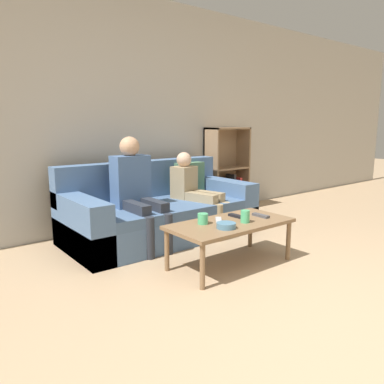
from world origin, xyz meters
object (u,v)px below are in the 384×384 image
at_px(person_adult, 135,185).
at_px(cup_near, 203,219).
at_px(tv_remote_2, 237,216).
at_px(snack_bowl, 226,225).
at_px(tv_remote_1, 219,220).
at_px(bookshelf, 225,180).
at_px(tv_remote_0, 261,216).
at_px(coffee_table, 230,226).
at_px(person_child, 194,189).
at_px(couch, 160,213).
at_px(cup_far, 245,216).

relative_size(person_adult, cup_near, 12.11).
height_order(tv_remote_2, snack_bowl, snack_bowl).
bearing_deg(tv_remote_1, tv_remote_2, 42.03).
bearing_deg(bookshelf, person_adult, -162.09).
xyz_separation_m(tv_remote_0, tv_remote_1, (-0.41, 0.11, 0.00)).
distance_m(coffee_table, person_child, 1.00).
distance_m(couch, tv_remote_1, 1.00).
relative_size(person_child, cup_near, 10.04).
relative_size(person_adult, person_child, 1.21).
relative_size(cup_near, cup_far, 0.84).
bearing_deg(coffee_table, cup_far, -45.92).
xyz_separation_m(couch, coffee_table, (0.01, -1.06, 0.08)).
relative_size(cup_far, tv_remote_2, 0.61).
bearing_deg(cup_far, coffee_table, 134.08).
distance_m(couch, person_child, 0.45).
relative_size(person_adult, snack_bowl, 6.96).
relative_size(tv_remote_0, tv_remote_2, 0.99).
distance_m(couch, snack_bowl, 1.19).
relative_size(person_adult, tv_remote_1, 6.58).
xyz_separation_m(cup_near, cup_far, (0.30, -0.18, 0.01)).
relative_size(cup_near, tv_remote_1, 0.54).
xyz_separation_m(cup_near, snack_bowl, (0.06, -0.21, -0.02)).
xyz_separation_m(couch, person_child, (0.36, -0.14, 0.24)).
bearing_deg(tv_remote_2, cup_far, -114.54).
relative_size(couch, person_adult, 1.84).
height_order(tv_remote_0, snack_bowl, snack_bowl).
xyz_separation_m(bookshelf, cup_near, (-1.60, -1.42, 0.00)).
height_order(bookshelf, tv_remote_0, bookshelf).
xyz_separation_m(coffee_table, cup_near, (-0.22, 0.10, 0.08)).
bearing_deg(person_adult, tv_remote_0, -55.01).
height_order(couch, snack_bowl, couch).
distance_m(person_adult, snack_bowl, 1.11).
bearing_deg(tv_remote_1, couch, 125.91).
bearing_deg(person_adult, snack_bowl, -79.41).
bearing_deg(tv_remote_1, person_child, 102.91).
height_order(person_adult, tv_remote_0, person_adult).
height_order(bookshelf, tv_remote_2, bookshelf).
distance_m(person_child, snack_bowl, 1.16).
bearing_deg(snack_bowl, cup_far, 6.95).
xyz_separation_m(bookshelf, coffee_table, (-1.38, -1.52, -0.08)).
xyz_separation_m(person_child, tv_remote_2, (-0.20, -0.84, -0.11)).
xyz_separation_m(tv_remote_0, snack_bowl, (-0.49, -0.08, 0.01)).
height_order(coffee_table, tv_remote_0, tv_remote_0).
height_order(person_adult, snack_bowl, person_adult).
bearing_deg(cup_far, tv_remote_1, 135.05).
distance_m(couch, tv_remote_0, 1.16).
xyz_separation_m(person_adult, person_child, (0.70, -0.04, -0.11)).
height_order(couch, cup_near, couch).
bearing_deg(tv_remote_0, snack_bowl, -170.55).
distance_m(bookshelf, coffee_table, 2.05).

